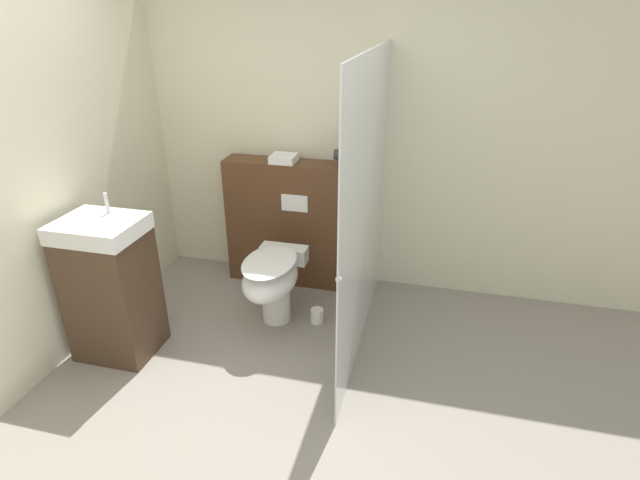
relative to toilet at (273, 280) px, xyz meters
The scene contains 9 objects.
ground_plane 1.12m from the toilet, 84.88° to the right, with size 12.00×12.00×0.00m, color gray.
wall_back 1.24m from the toilet, 83.92° to the left, with size 8.00×0.06×2.50m.
partition_panel 0.71m from the toilet, 89.13° to the left, with size 1.25×0.26×1.09m.
shower_glass 0.93m from the toilet, ahead, with size 0.04×1.76×2.01m.
toilet is the anchor object (origin of this frame).
sink_vanity 1.11m from the toilet, 149.06° to the right, with size 0.52×0.44×1.14m.
hair_drier 1.11m from the toilet, 59.32° to the left, with size 0.17×0.08×0.13m.
folded_towel 1.00m from the toilet, 98.86° to the left, with size 0.20×0.20×0.06m.
spare_toilet_roll 0.46m from the toilet, 15.58° to the left, with size 0.10×0.10×0.11m.
Camera 1 is at (1.03, -2.00, 2.23)m, focal length 28.00 mm.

